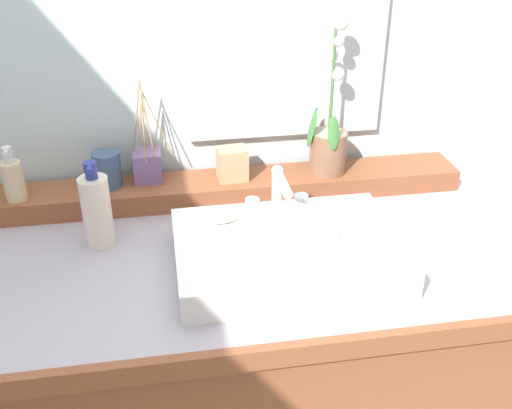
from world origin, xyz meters
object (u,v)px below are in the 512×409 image
Objects in this scene: sink_basin at (288,254)px; trinket_box at (232,164)px; reed_diffuser at (148,165)px; potted_plant at (329,139)px; soap_dispenser at (13,179)px; soap_bar at (221,217)px; lotion_bottle at (97,210)px; tumbler_cup at (107,169)px.

sink_basin is 0.34m from trinket_box.
sink_basin is 1.81× the size of reed_diffuser.
soap_dispenser is (-0.76, -0.02, -0.04)m from potted_plant.
lotion_bottle reaches higher than soap_bar.
reed_diffuser reaches higher than tumbler_cup.
reed_diffuser is at bearing 9.08° from soap_dispenser.
lotion_bottle is (-0.57, -0.17, -0.06)m from potted_plant.
soap_bar is at bearing -44.13° from tumbler_cup.
potted_plant is at bearing 16.52° from lotion_bottle.
reed_diffuser is (-0.28, 0.36, 0.06)m from sink_basin.
soap_bar is (-0.13, 0.10, 0.05)m from sink_basin.
potted_plant is at bearing 37.51° from soap_bar.
reed_diffuser is 3.11× the size of trinket_box.
soap_dispenser is 0.52m from trinket_box.
sink_basin is 0.51m from tumbler_cup.
sink_basin is 0.17m from soap_bar.
trinket_box is 0.36m from lotion_bottle.
potted_plant is 1.96× the size of lotion_bottle.
reed_diffuser reaches higher than soap_dispenser.
lotion_bottle is (-0.39, 0.16, 0.05)m from sink_basin.
potted_plant reaches higher than trinket_box.
soap_dispenser is at bearing -178.25° from potted_plant.
sink_basin is 0.43m from lotion_bottle.
reed_diffuser reaches higher than sink_basin.
soap_dispenser reaches higher than tumbler_cup.
trinket_box is at bearing 27.20° from lotion_bottle.
potted_plant is at bearing -4.13° from trinket_box.
soap_bar is 0.51m from soap_dispenser.
potted_plant is 0.59m from lotion_bottle.
soap_dispenser is 0.24m from lotion_bottle.
potted_plant is 0.55m from tumbler_cup.
soap_bar is at bearing -59.38° from reed_diffuser.
trinket_box is at bearing 2.23° from soap_dispenser.
potted_plant is 4.75× the size of trinket_box.
tumbler_cup is 0.34× the size of reed_diffuser.
sink_basin is at bearing -27.41° from soap_dispenser.
soap_bar is 0.30m from reed_diffuser.
soap_dispenser is at bearing 177.38° from trinket_box.
tumbler_cup is at bearing 178.82° from potted_plant.
potted_plant is 2.95× the size of soap_dispenser.
soap_dispenser is 0.21m from tumbler_cup.
potted_plant is 1.53× the size of reed_diffuser.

